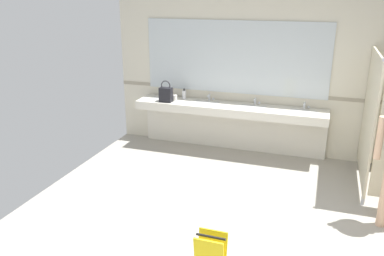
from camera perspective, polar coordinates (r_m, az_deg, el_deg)
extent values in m
cube|color=beige|center=(6.88, 16.12, 7.58)|extent=(6.72, 0.12, 2.86)
cube|color=#9E937F|center=(6.90, 15.80, 4.38)|extent=(6.72, 0.01, 0.06)
cube|color=silver|center=(6.84, 5.30, 2.70)|extent=(3.26, 0.56, 0.14)
cube|color=silver|center=(7.19, 5.65, -0.11)|extent=(3.26, 0.08, 0.73)
cube|color=beige|center=(7.18, -4.29, 3.67)|extent=(0.42, 0.31, 0.11)
cylinder|color=silver|center=(7.34, -3.65, 4.89)|extent=(0.04, 0.04, 0.11)
cylinder|color=silver|center=(7.28, -3.82, 5.13)|extent=(0.03, 0.11, 0.03)
sphere|color=silver|center=(7.33, -3.10, 4.68)|extent=(0.04, 0.04, 0.04)
cube|color=beige|center=(6.91, 1.96, 3.11)|extent=(0.42, 0.31, 0.11)
cylinder|color=silver|center=(7.08, 2.49, 4.38)|extent=(0.04, 0.04, 0.11)
cylinder|color=silver|center=(7.02, 2.36, 4.63)|extent=(0.03, 0.11, 0.03)
sphere|color=silver|center=(7.08, 3.05, 4.16)|extent=(0.04, 0.04, 0.04)
cube|color=beige|center=(6.73, 8.62, 2.47)|extent=(0.42, 0.31, 0.11)
cylinder|color=silver|center=(6.91, 9.00, 3.79)|extent=(0.04, 0.04, 0.11)
cylinder|color=silver|center=(6.84, 8.94, 4.04)|extent=(0.03, 0.11, 0.03)
sphere|color=silver|center=(6.91, 9.57, 3.55)|extent=(0.04, 0.04, 0.04)
cube|color=beige|center=(6.64, 15.54, 1.77)|extent=(0.42, 0.31, 0.11)
cylinder|color=silver|center=(6.82, 15.75, 3.12)|extent=(0.04, 0.04, 0.11)
cylinder|color=silver|center=(6.76, 15.75, 3.37)|extent=(0.03, 0.11, 0.03)
sphere|color=silver|center=(6.84, 16.32, 2.88)|extent=(0.04, 0.04, 0.04)
cube|color=silver|center=(6.93, 6.08, 9.97)|extent=(3.16, 0.02, 1.23)
cube|color=beige|center=(6.17, 23.94, 1.48)|extent=(0.03, 1.55, 1.80)
cylinder|color=silver|center=(5.85, 23.18, -9.51)|extent=(0.05, 0.05, 0.12)
cylinder|color=#DBAD89|center=(5.02, 25.21, -1.30)|extent=(0.08, 0.08, 0.51)
cube|color=black|center=(6.99, -3.75, 4.76)|extent=(0.22, 0.13, 0.25)
torus|color=black|center=(6.95, -3.78, 6.08)|extent=(0.17, 0.02, 0.17)
cylinder|color=white|center=(7.20, -1.13, 4.79)|extent=(0.07, 0.07, 0.15)
cylinder|color=black|center=(7.18, -1.14, 5.49)|extent=(0.03, 0.03, 0.04)
cylinder|color=white|center=(7.05, -2.42, 4.30)|extent=(0.07, 0.07, 0.11)
cylinder|color=black|center=(3.79, 2.71, -15.24)|extent=(0.28, 0.02, 0.02)
cylinder|color=#B7BABF|center=(4.89, 0.99, -14.46)|extent=(0.14, 0.14, 0.01)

